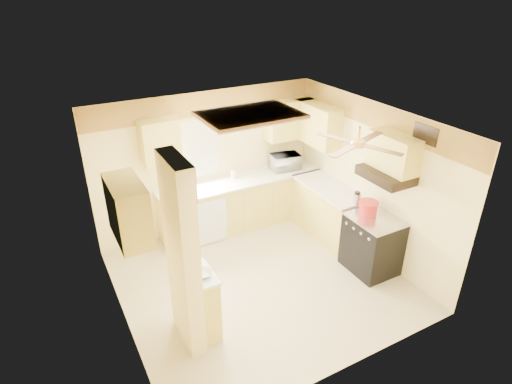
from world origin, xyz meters
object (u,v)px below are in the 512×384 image
stove (372,244)px  dutch_oven (368,207)px  kettle (357,198)px  bowl (203,274)px  microwave (285,162)px

stove → dutch_oven: 0.59m
stove → kettle: 0.75m
bowl → dutch_oven: (2.80, 0.24, 0.05)m
stove → kettle: bearing=86.0°
microwave → bowl: 3.38m
microwave → dutch_oven: 1.99m
stove → bowl: bearing=-178.9°
microwave → dutch_oven: bearing=106.6°
microwave → dutch_oven: microwave is taller
bowl → dutch_oven: dutch_oven is taller
dutch_oven → kettle: bearing=84.7°
stove → bowl: bowl is taller
stove → bowl: (-2.80, -0.05, 0.51)m
dutch_oven → kettle: (0.03, 0.30, 0.02)m
bowl → stove: bearing=1.1°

